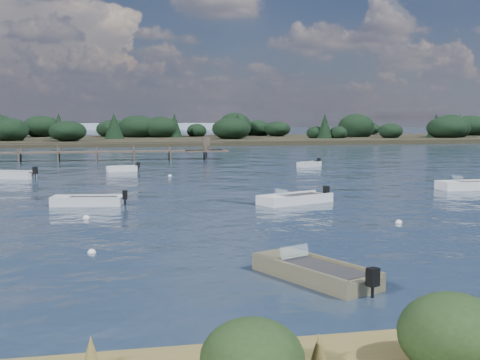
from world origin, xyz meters
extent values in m
plane|color=#152233|center=(0.00, 60.00, 0.00)|extent=(400.00, 400.00, 0.00)
cube|color=black|center=(0.00, -12.20, 0.00)|extent=(160.00, 0.60, 0.30)
cube|color=#BABFC2|center=(-15.13, 28.34, 0.11)|extent=(3.79, 2.53, 0.77)
cube|color=#252528|center=(-14.86, 28.25, 0.47)|extent=(2.63, 1.88, 0.13)
cube|color=#BABFC2|center=(-15.35, 27.73, 0.56)|extent=(3.35, 1.31, 0.15)
cube|color=#BABFC2|center=(-14.91, 28.95, 0.56)|extent=(3.35, 1.31, 0.15)
cube|color=black|center=(-13.25, 27.67, 0.69)|extent=(0.42, 0.46, 0.60)
cylinder|color=black|center=(-13.25, 27.67, 0.16)|extent=(0.14, 0.14, 0.60)
cube|color=#746D4D|center=(-0.68, -6.35, 0.09)|extent=(3.25, 4.62, 0.66)
cube|color=#746D4D|center=(-1.36, -4.84, 0.48)|extent=(1.75, 1.54, 0.13)
cube|color=#252528|center=(-0.54, -6.67, 0.41)|extent=(2.38, 3.22, 0.11)
cube|color=#746D4D|center=(-1.36, -6.66, 0.48)|extent=(1.89, 4.01, 0.13)
cube|color=#746D4D|center=(0.00, -6.05, 0.48)|extent=(1.89, 4.01, 0.13)
cube|color=black|center=(0.30, -8.52, 0.60)|extent=(0.40, 0.37, 0.52)
cylinder|color=black|center=(0.30, -8.52, 0.14)|extent=(0.12, 0.12, 0.52)
cube|color=silver|center=(-1.07, -5.48, 0.71)|extent=(1.12, 0.61, 0.40)
cube|color=silver|center=(3.61, 9.85, 0.09)|extent=(4.82, 3.30, 0.66)
cube|color=silver|center=(2.02, 9.18, 0.48)|extent=(1.59, 1.83, 0.13)
cube|color=#252528|center=(3.94, 9.99, 0.40)|extent=(3.36, 2.43, 0.11)
cube|color=silver|center=(3.91, 9.12, 0.48)|extent=(4.22, 1.84, 0.13)
cube|color=silver|center=(3.30, 10.58, 0.48)|extent=(4.22, 1.84, 0.13)
cube|color=black|center=(5.88, 10.80, 0.59)|extent=(0.37, 0.40, 0.52)
cylinder|color=black|center=(5.88, 10.80, 0.14)|extent=(0.12, 0.12, 0.52)
cube|color=silver|center=(2.69, 9.46, 0.71)|extent=(0.61, 1.18, 0.39)
cube|color=silver|center=(17.74, 13.93, 0.10)|extent=(4.67, 1.77, 0.73)
cube|color=silver|center=(15.96, 13.93, 0.53)|extent=(1.12, 1.59, 0.15)
cube|color=#252528|center=(18.11, 13.93, 0.45)|extent=(3.18, 1.41, 0.12)
cube|color=silver|center=(17.74, 13.11, 0.53)|extent=(4.67, 0.13, 0.15)
cube|color=silver|center=(17.74, 14.75, 0.53)|extent=(4.67, 0.13, 0.15)
cube|color=silver|center=(16.71, 13.93, 0.78)|extent=(0.16, 1.27, 0.43)
cube|color=#BABFC2|center=(-8.38, 11.47, 0.09)|extent=(4.12, 2.09, 0.66)
cube|color=#BABFC2|center=(-9.86, 11.70, 0.48)|extent=(1.14, 1.48, 0.13)
cube|color=#252528|center=(-8.07, 11.42, 0.40)|extent=(2.83, 1.60, 0.11)
cube|color=#BABFC2|center=(-8.49, 10.78, 0.48)|extent=(3.91, 0.72, 0.13)
cube|color=#BABFC2|center=(-8.28, 12.15, 0.48)|extent=(3.91, 0.72, 0.13)
cube|color=black|center=(-6.23, 11.13, 0.59)|extent=(0.31, 0.36, 0.52)
cylinder|color=black|center=(-6.23, 11.13, 0.14)|extent=(0.11, 0.11, 0.52)
cube|color=#BABFC2|center=(12.63, 34.62, 0.09)|extent=(2.86, 2.35, 0.63)
cube|color=#BABFC2|center=(11.76, 34.08, 0.46)|extent=(1.07, 1.17, 0.13)
cube|color=#252528|center=(12.81, 34.74, 0.39)|extent=(2.01, 1.71, 0.11)
cube|color=#BABFC2|center=(12.89, 34.21, 0.46)|extent=(2.34, 1.53, 0.13)
cube|color=#BABFC2|center=(12.37, 35.03, 0.46)|extent=(2.34, 1.53, 0.13)
cube|color=black|center=(13.94, 35.45, 0.57)|extent=(0.38, 0.39, 0.49)
cylinder|color=black|center=(13.94, 35.45, 0.13)|extent=(0.12, 0.12, 0.49)
cube|color=silver|center=(-6.21, 33.12, 0.09)|extent=(2.87, 1.57, 0.63)
cube|color=silver|center=(-7.22, 32.92, 0.46)|extent=(0.82, 1.08, 0.13)
cube|color=#252528|center=(-5.99, 33.16, 0.39)|extent=(1.98, 1.20, 0.11)
cube|color=silver|center=(-6.12, 32.63, 0.46)|extent=(2.69, 0.61, 0.13)
cube|color=silver|center=(-6.30, 33.60, 0.46)|extent=(2.69, 0.61, 0.13)
cube|color=black|center=(-4.68, 33.41, 0.57)|extent=(0.31, 0.35, 0.50)
cylinder|color=black|center=(-4.68, 33.41, 0.14)|extent=(0.11, 0.11, 0.50)
sphere|color=silver|center=(1.22, -6.50, 0.00)|extent=(0.32, 0.32, 0.32)
sphere|color=silver|center=(6.54, 2.43, 0.00)|extent=(0.32, 0.32, 0.32)
sphere|color=silver|center=(-8.24, 6.86, 0.00)|extent=(0.32, 0.32, 0.32)
sphere|color=silver|center=(-2.20, 27.63, 0.00)|extent=(0.32, 0.32, 0.32)
sphere|color=silver|center=(-7.65, -1.18, 0.00)|extent=(0.32, 0.32, 0.32)
cube|color=#4C4138|center=(4.00, 48.00, 1.00)|extent=(5.00, 3.20, 0.18)
cube|color=#4C4138|center=(4.00, 48.00, 1.90)|extent=(0.80, 0.80, 1.60)
cylinder|color=#4C4138|center=(-17.47, 47.15, 0.40)|extent=(0.20, 0.20, 2.20)
cylinder|color=#4C4138|center=(-17.47, 48.85, 0.40)|extent=(0.20, 0.20, 2.20)
cylinder|color=#4C4138|center=(-13.20, 47.15, 0.40)|extent=(0.20, 0.20, 2.20)
cylinder|color=#4C4138|center=(-13.20, 48.85, 0.40)|extent=(0.20, 0.20, 2.20)
cylinder|color=#4C4138|center=(-8.93, 47.15, 0.40)|extent=(0.20, 0.20, 2.20)
cylinder|color=#4C4138|center=(-8.93, 48.85, 0.40)|extent=(0.20, 0.20, 2.20)
cylinder|color=#4C4138|center=(-4.67, 47.15, 0.40)|extent=(0.20, 0.20, 2.20)
cylinder|color=#4C4138|center=(-4.67, 48.85, 0.40)|extent=(0.20, 0.20, 2.20)
cylinder|color=#4C4138|center=(-0.40, 47.15, 0.40)|extent=(0.20, 0.20, 2.20)
cylinder|color=#4C4138|center=(-0.40, 48.85, 0.40)|extent=(0.20, 0.20, 2.20)
cylinder|color=#4C4138|center=(3.87, 47.15, 0.40)|extent=(0.20, 0.20, 2.20)
cylinder|color=#4C4138|center=(3.87, 48.85, 0.40)|extent=(0.20, 0.20, 2.20)
cube|color=black|center=(25.00, 100.00, 0.00)|extent=(190.00, 40.00, 1.60)
ellipsoid|color=black|center=(25.00, 100.00, 2.80)|extent=(180.50, 36.00, 4.40)
camera|label=1|loc=(-6.68, -23.89, 5.06)|focal=45.00mm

